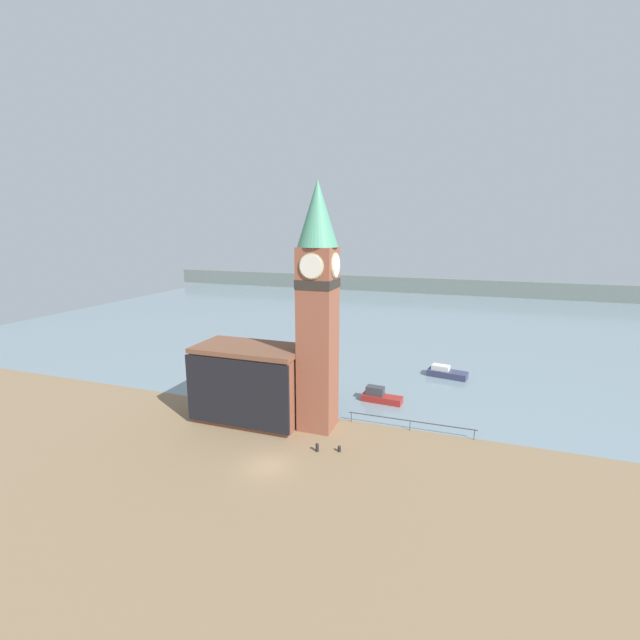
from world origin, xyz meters
name	(u,v)px	position (x,y,z in m)	size (l,w,h in m)	color
ground_plane	(268,466)	(0.00, 0.00, 0.00)	(160.00, 160.00, 0.00)	#846B4C
water	(397,315)	(0.00, 71.35, 0.00)	(160.00, 120.00, 0.00)	gray
far_shoreline	(417,285)	(0.00, 111.35, 2.50)	(180.00, 3.00, 5.00)	slate
pier_railing	(410,422)	(10.95, 11.10, 0.97)	(13.24, 0.08, 1.09)	#333338
clock_tower	(318,302)	(1.59, 8.75, 13.43)	(4.02, 4.02, 25.25)	brown
pier_building	(250,383)	(-6.01, 8.04, 4.19)	(11.75, 6.26, 8.33)	brown
boat_near	(380,396)	(6.48, 17.60, 0.65)	(4.96, 2.05, 1.82)	maroon
boat_far	(446,373)	(13.59, 29.52, 0.60)	(5.71, 3.05, 1.59)	#333856
mooring_bollard_near	(339,448)	(5.24, 4.48, 0.32)	(0.32, 0.32, 0.61)	black
mooring_bollard_far	(317,447)	(3.25, 3.84, 0.45)	(0.32, 0.32, 0.84)	black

